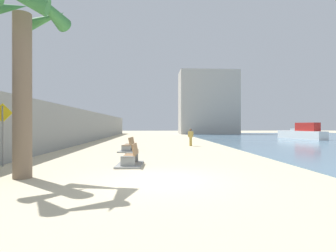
{
  "coord_description": "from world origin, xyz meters",
  "views": [
    {
      "loc": [
        -0.24,
        -8.68,
        1.81
      ],
      "look_at": [
        1.16,
        16.8,
        1.73
      ],
      "focal_mm": 28.21,
      "sensor_mm": 36.0,
      "label": 1
    }
  ],
  "objects_px": {
    "palm_tree": "(21,42)",
    "boat_distant": "(302,133)",
    "bench_near": "(131,160)",
    "person_walking": "(191,136)",
    "bench_far": "(129,148)",
    "boat_far_right": "(305,130)",
    "pedestrian_sign": "(3,127)"
  },
  "relations": [
    {
      "from": "palm_tree",
      "to": "boat_distant",
      "type": "relative_size",
      "value": 0.92
    },
    {
      "from": "boat_far_right",
      "to": "bench_far",
      "type": "bearing_deg",
      "value": -134.65
    },
    {
      "from": "bench_near",
      "to": "pedestrian_sign",
      "type": "relative_size",
      "value": 0.77
    },
    {
      "from": "bench_far",
      "to": "boat_distant",
      "type": "xyz_separation_m",
      "value": [
        20.77,
        14.44,
        0.58
      ]
    },
    {
      "from": "person_walking",
      "to": "boat_distant",
      "type": "bearing_deg",
      "value": 32.16
    },
    {
      "from": "boat_far_right",
      "to": "pedestrian_sign",
      "type": "distance_m",
      "value": 52.9
    },
    {
      "from": "palm_tree",
      "to": "boat_far_right",
      "type": "relative_size",
      "value": 1.24
    },
    {
      "from": "bench_near",
      "to": "person_walking",
      "type": "bearing_deg",
      "value": 68.61
    },
    {
      "from": "boat_far_right",
      "to": "bench_near",
      "type": "bearing_deg",
      "value": -128.84
    },
    {
      "from": "pedestrian_sign",
      "to": "palm_tree",
      "type": "bearing_deg",
      "value": -52.29
    },
    {
      "from": "person_walking",
      "to": "boat_far_right",
      "type": "bearing_deg",
      "value": 45.9
    },
    {
      "from": "boat_far_right",
      "to": "boat_distant",
      "type": "distance_m",
      "value": 20.57
    },
    {
      "from": "palm_tree",
      "to": "person_walking",
      "type": "xyz_separation_m",
      "value": [
        7.72,
        13.63,
        -3.74
      ]
    },
    {
      "from": "person_walking",
      "to": "boat_far_right",
      "type": "distance_m",
      "value": 38.23
    },
    {
      "from": "palm_tree",
      "to": "person_walking",
      "type": "distance_m",
      "value": 16.1
    },
    {
      "from": "bench_near",
      "to": "boat_distant",
      "type": "relative_size",
      "value": 0.3
    },
    {
      "from": "person_walking",
      "to": "bench_near",
      "type": "bearing_deg",
      "value": -111.39
    },
    {
      "from": "bench_near",
      "to": "boat_far_right",
      "type": "distance_m",
      "value": 49.22
    },
    {
      "from": "boat_distant",
      "to": "pedestrian_sign",
      "type": "bearing_deg",
      "value": -140.96
    },
    {
      "from": "boat_far_right",
      "to": "boat_distant",
      "type": "bearing_deg",
      "value": -121.65
    },
    {
      "from": "bench_far",
      "to": "boat_far_right",
      "type": "relative_size",
      "value": 0.41
    },
    {
      "from": "palm_tree",
      "to": "boat_far_right",
      "type": "distance_m",
      "value": 53.66
    },
    {
      "from": "boat_far_right",
      "to": "pedestrian_sign",
      "type": "xyz_separation_m",
      "value": [
        -36.45,
        -38.32,
        0.91
      ]
    },
    {
      "from": "boat_distant",
      "to": "bench_far",
      "type": "bearing_deg",
      "value": -145.19
    },
    {
      "from": "bench_near",
      "to": "person_walking",
      "type": "relative_size",
      "value": 1.41
    },
    {
      "from": "palm_tree",
      "to": "boat_far_right",
      "type": "xyz_separation_m",
      "value": [
        34.32,
        41.08,
        -3.8
      ]
    },
    {
      "from": "boat_distant",
      "to": "bench_near",
      "type": "bearing_deg",
      "value": -133.95
    },
    {
      "from": "bench_far",
      "to": "palm_tree",
      "type": "bearing_deg",
      "value": -106.82
    },
    {
      "from": "bench_near",
      "to": "palm_tree",
      "type": "bearing_deg",
      "value": -141.58
    },
    {
      "from": "bench_far",
      "to": "pedestrian_sign",
      "type": "distance_m",
      "value": 8.17
    },
    {
      "from": "bench_far",
      "to": "boat_far_right",
      "type": "distance_m",
      "value": 44.92
    },
    {
      "from": "bench_near",
      "to": "bench_far",
      "type": "height_order",
      "value": "same"
    }
  ]
}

